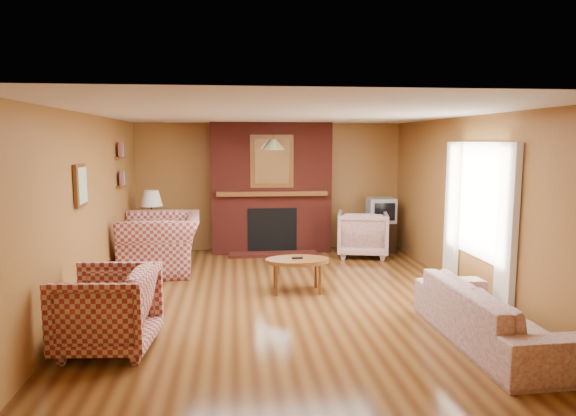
{
  "coord_description": "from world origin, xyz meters",
  "views": [
    {
      "loc": [
        -0.69,
        -6.48,
        2.06
      ],
      "look_at": [
        0.06,
        0.6,
        1.13
      ],
      "focal_mm": 32.0,
      "sensor_mm": 36.0,
      "label": 1
    }
  ],
  "objects": [
    {
      "name": "floor",
      "position": [
        0.0,
        0.0,
        0.0
      ],
      "size": [
        6.5,
        6.5,
        0.0
      ],
      "primitive_type": "plane",
      "color": "#49260F",
      "rests_on": "ground"
    },
    {
      "name": "ceiling",
      "position": [
        0.0,
        0.0,
        2.4
      ],
      "size": [
        6.5,
        6.5,
        0.0
      ],
      "primitive_type": "plane",
      "rotation": [
        3.14,
        0.0,
        0.0
      ],
      "color": "silver",
      "rests_on": "wall_back"
    },
    {
      "name": "wall_back",
      "position": [
        0.0,
        3.25,
        1.2
      ],
      "size": [
        6.5,
        0.0,
        6.5
      ],
      "primitive_type": "plane",
      "rotation": [
        1.57,
        0.0,
        0.0
      ],
      "color": "#975D2E",
      "rests_on": "floor"
    },
    {
      "name": "wall_front",
      "position": [
        0.0,
        -3.25,
        1.2
      ],
      "size": [
        6.5,
        0.0,
        6.5
      ],
      "primitive_type": "plane",
      "rotation": [
        -1.57,
        0.0,
        0.0
      ],
      "color": "#975D2E",
      "rests_on": "floor"
    },
    {
      "name": "wall_left",
      "position": [
        -2.5,
        0.0,
        1.2
      ],
      "size": [
        0.0,
        6.5,
        6.5
      ],
      "primitive_type": "plane",
      "rotation": [
        1.57,
        0.0,
        1.57
      ],
      "color": "#975D2E",
      "rests_on": "floor"
    },
    {
      "name": "wall_right",
      "position": [
        2.5,
        0.0,
        1.2
      ],
      "size": [
        0.0,
        6.5,
        6.5
      ],
      "primitive_type": "plane",
      "rotation": [
        1.57,
        0.0,
        -1.57
      ],
      "color": "#975D2E",
      "rests_on": "floor"
    },
    {
      "name": "fireplace",
      "position": [
        0.0,
        2.98,
        1.18
      ],
      "size": [
        2.2,
        0.82,
        2.4
      ],
      "color": "#561A12",
      "rests_on": "floor"
    },
    {
      "name": "window_right",
      "position": [
        2.45,
        -0.2,
        1.13
      ],
      "size": [
        0.1,
        1.85,
        2.0
      ],
      "color": "beige",
      "rests_on": "wall_right"
    },
    {
      "name": "bookshelf",
      "position": [
        -2.44,
        1.9,
        1.67
      ],
      "size": [
        0.09,
        0.55,
        0.71
      ],
      "color": "brown",
      "rests_on": "wall_left"
    },
    {
      "name": "botanical_print",
      "position": [
        -2.47,
        -0.3,
        1.55
      ],
      "size": [
        0.05,
        0.4,
        0.5
      ],
      "color": "brown",
      "rests_on": "wall_left"
    },
    {
      "name": "pendant_light",
      "position": [
        0.0,
        2.3,
        2.0
      ],
      "size": [
        0.36,
        0.36,
        0.48
      ],
      "color": "black",
      "rests_on": "ceiling"
    },
    {
      "name": "plaid_loveseat",
      "position": [
        -1.85,
        1.69,
        0.45
      ],
      "size": [
        1.31,
        1.47,
        0.91
      ],
      "primitive_type": "imported",
      "rotation": [
        0.0,
        0.0,
        -1.51
      ],
      "color": "maroon",
      "rests_on": "floor"
    },
    {
      "name": "plaid_armchair",
      "position": [
        -1.95,
        -1.45,
        0.41
      ],
      "size": [
        0.98,
        0.96,
        0.83
      ],
      "primitive_type": "imported",
      "rotation": [
        0.0,
        0.0,
        -1.66
      ],
      "color": "maroon",
      "rests_on": "floor"
    },
    {
      "name": "floral_sofa",
      "position": [
        1.9,
        -1.7,
        0.31
      ],
      "size": [
        0.87,
        2.11,
        0.61
      ],
      "primitive_type": "imported",
      "rotation": [
        0.0,
        0.0,
        1.6
      ],
      "color": "beige",
      "rests_on": "floor"
    },
    {
      "name": "floral_armchair",
      "position": [
        1.61,
        2.42,
        0.41
      ],
      "size": [
        1.06,
        1.08,
        0.82
      ],
      "primitive_type": "imported",
      "rotation": [
        0.0,
        0.0,
        2.91
      ],
      "color": "beige",
      "rests_on": "floor"
    },
    {
      "name": "coffee_table",
      "position": [
        0.16,
        0.34,
        0.41
      ],
      "size": [
        0.87,
        0.54,
        0.48
      ],
      "color": "brown",
      "rests_on": "floor"
    },
    {
      "name": "side_table",
      "position": [
        -2.1,
        2.45,
        0.3
      ],
      "size": [
        0.46,
        0.46,
        0.6
      ],
      "primitive_type": "cube",
      "rotation": [
        0.0,
        0.0,
        -0.02
      ],
      "color": "brown",
      "rests_on": "floor"
    },
    {
      "name": "table_lamp",
      "position": [
        -2.1,
        2.45,
        0.95
      ],
      "size": [
        0.38,
        0.38,
        0.62
      ],
      "color": "white",
      "rests_on": "side_table"
    },
    {
      "name": "tv_stand",
      "position": [
        2.05,
        2.8,
        0.28
      ],
      "size": [
        0.53,
        0.48,
        0.55
      ],
      "primitive_type": "cube",
      "rotation": [
        0.0,
        0.0,
        -0.04
      ],
      "color": "black",
      "rests_on": "floor"
    },
    {
      "name": "crt_tv",
      "position": [
        2.05,
        2.79,
        0.78
      ],
      "size": [
        0.51,
        0.51,
        0.45
      ],
      "color": "#9C9FA4",
      "rests_on": "tv_stand"
    }
  ]
}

